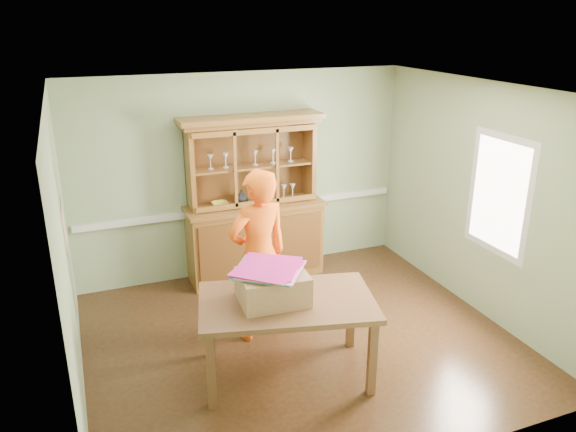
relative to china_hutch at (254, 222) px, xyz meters
name	(u,v)px	position (x,y,z in m)	size (l,w,h in m)	color
floor	(300,340)	(-0.06, -1.75, -0.77)	(4.50, 4.50, 0.00)	#442915
ceiling	(302,90)	(-0.06, -1.75, 1.93)	(4.50, 4.50, 0.00)	white
wall_back	(243,175)	(-0.06, 0.25, 0.58)	(4.50, 4.50, 0.00)	gray
wall_left	(66,258)	(-2.31, -1.75, 0.58)	(4.00, 4.00, 0.00)	gray
wall_right	(480,200)	(2.19, -1.75, 0.58)	(4.00, 4.00, 0.00)	gray
wall_front	(410,319)	(-0.06, -3.75, 0.58)	(4.50, 4.50, 0.00)	gray
chair_rail	(244,208)	(-0.06, 0.22, 0.13)	(4.41, 0.05, 0.08)	silver
framed_map	(64,226)	(-2.29, -1.45, 0.78)	(0.03, 0.60, 0.46)	#342114
window_panel	(498,195)	(2.16, -2.05, 0.73)	(0.03, 0.96, 1.36)	silver
china_hutch	(254,222)	(0.00, 0.00, 0.00)	(1.85, 0.61, 2.18)	brown
dining_table	(287,309)	(-0.42, -2.28, -0.04)	(1.84, 1.35, 0.83)	brown
cardboard_box	(273,287)	(-0.55, -2.25, 0.21)	(0.62, 0.50, 0.29)	tan
kite_stack	(267,269)	(-0.59, -2.21, 0.38)	(0.77, 0.77, 0.05)	#E1FF20
person	(258,256)	(-0.44, -1.48, 0.19)	(0.70, 0.46, 1.91)	#FF5E10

